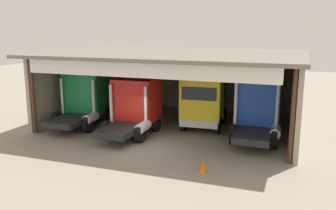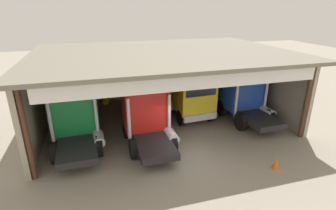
{
  "view_description": "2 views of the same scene",
  "coord_description": "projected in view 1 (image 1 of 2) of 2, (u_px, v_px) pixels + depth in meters",
  "views": [
    {
      "loc": [
        7.51,
        -16.99,
        6.28
      ],
      "look_at": [
        0.0,
        3.52,
        1.61
      ],
      "focal_mm": 38.7,
      "sensor_mm": 36.0,
      "label": 1
    },
    {
      "loc": [
        -4.33,
        -11.31,
        7.48
      ],
      "look_at": [
        0.0,
        3.52,
        1.61
      ],
      "focal_mm": 28.14,
      "sensor_mm": 36.0,
      "label": 2
    }
  ],
  "objects": [
    {
      "name": "truck_yellow_center_left_bay",
      "position": [
        203.0,
        103.0,
        22.59
      ],
      "size": [
        2.78,
        4.96,
        3.33
      ],
      "rotation": [
        0.0,
        0.0,
        3.2
      ],
      "color": "yellow",
      "rests_on": "ground"
    },
    {
      "name": "oil_drum",
      "position": [
        151.0,
        102.0,
        29.12
      ],
      "size": [
        0.58,
        0.58,
        0.85
      ],
      "primitive_type": "cylinder",
      "color": "gold",
      "rests_on": "ground"
    },
    {
      "name": "truck_red_yard_outside",
      "position": [
        135.0,
        105.0,
        21.69
      ],
      "size": [
        2.62,
        4.91,
        3.31
      ],
      "rotation": [
        0.0,
        0.0,
        0.01
      ],
      "color": "red",
      "rests_on": "ground"
    },
    {
      "name": "tool_cart",
      "position": [
        132.0,
        102.0,
        28.86
      ],
      "size": [
        0.9,
        0.6,
        1.0
      ],
      "primitive_type": "cube",
      "color": "red",
      "rests_on": "ground"
    },
    {
      "name": "workshop_shed",
      "position": [
        180.0,
        71.0,
        24.02
      ],
      "size": [
        15.83,
        11.23,
        4.8
      ],
      "color": "#9E937F",
      "rests_on": "ground"
    },
    {
      "name": "traffic_cone",
      "position": [
        203.0,
        166.0,
        16.0
      ],
      "size": [
        0.36,
        0.36,
        0.56
      ],
      "primitive_type": "cone",
      "color": "orange",
      "rests_on": "ground"
    },
    {
      "name": "ground_plane",
      "position": [
        145.0,
        147.0,
        19.44
      ],
      "size": [
        80.0,
        80.0,
        0.0
      ],
      "primitive_type": "plane",
      "color": "gray",
      "rests_on": "ground"
    },
    {
      "name": "truck_green_left_bay",
      "position": [
        85.0,
        96.0,
        23.62
      ],
      "size": [
        2.81,
        5.03,
        3.74
      ],
      "rotation": [
        0.0,
        0.0,
        0.04
      ],
      "color": "#197F3D",
      "rests_on": "ground"
    },
    {
      "name": "truck_blue_center_right_bay",
      "position": [
        258.0,
        106.0,
        20.63
      ],
      "size": [
        2.68,
        5.16,
        3.72
      ],
      "rotation": [
        0.0,
        0.0,
        0.02
      ],
      "color": "#1E47B7",
      "rests_on": "ground"
    }
  ]
}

